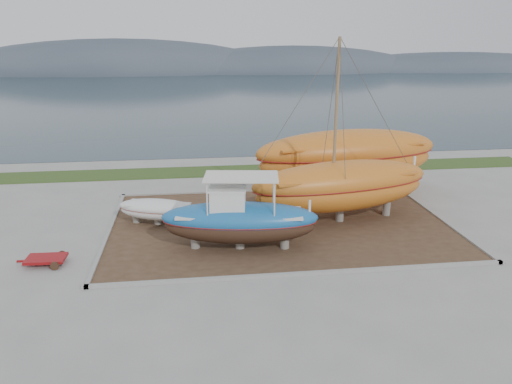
{
  "coord_description": "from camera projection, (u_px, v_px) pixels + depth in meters",
  "views": [
    {
      "loc": [
        -4.52,
        -21.16,
        9.95
      ],
      "look_at": [
        -1.29,
        4.0,
        1.93
      ],
      "focal_mm": 35.0,
      "sensor_mm": 36.0,
      "label": 1
    }
  ],
  "objects": [
    {
      "name": "white_dinghy",
      "position": [
        158.0,
        212.0,
        27.11
      ],
      "size": [
        4.7,
        2.97,
        1.32
      ],
      "primitive_type": null,
      "rotation": [
        0.0,
        0.0,
        -0.32
      ],
      "color": "silver",
      "rests_on": "dirt_patch"
    },
    {
      "name": "orange_sailboat",
      "position": [
        344.0,
        134.0,
        26.27
      ],
      "size": [
        10.7,
        4.96,
        9.8
      ],
      "primitive_type": null,
      "rotation": [
        0.0,
        0.0,
        0.19
      ],
      "color": "#BE661D",
      "rests_on": "dirt_patch"
    },
    {
      "name": "dirt_patch",
      "position": [
        279.0,
        224.0,
        27.34
      ],
      "size": [
        18.0,
        12.0,
        0.06
      ],
      "primitive_type": "cube",
      "color": "#422D1E",
      "rests_on": "ground"
    },
    {
      "name": "mountain_ridge",
      "position": [
        206.0,
        71.0,
        141.77
      ],
      "size": [
        200.0,
        36.0,
        20.0
      ],
      "primitive_type": null,
      "color": "#333D49",
      "rests_on": "ground"
    },
    {
      "name": "orange_bare_hull",
      "position": [
        347.0,
        163.0,
        32.11
      ],
      "size": [
        12.7,
        5.42,
        4.03
      ],
      "primitive_type": null,
      "rotation": [
        0.0,
        0.0,
        0.14
      ],
      "color": "#BE661D",
      "rests_on": "dirt_patch"
    },
    {
      "name": "red_trailer",
      "position": [
        46.0,
        261.0,
        22.52
      ],
      "size": [
        2.62,
        1.39,
        0.36
      ],
      "primitive_type": null,
      "rotation": [
        0.0,
        0.0,
        -0.04
      ],
      "color": "maroon",
      "rests_on": "ground"
    },
    {
      "name": "blue_caique",
      "position": [
        240.0,
        213.0,
        23.69
      ],
      "size": [
        7.76,
        3.34,
        3.62
      ],
      "primitive_type": null,
      "rotation": [
        0.0,
        0.0,
        -0.14
      ],
      "color": "#1A61A4",
      "rests_on": "dirt_patch"
    },
    {
      "name": "curb_frame",
      "position": [
        279.0,
        223.0,
        27.32
      ],
      "size": [
        18.6,
        12.6,
        0.15
      ],
      "primitive_type": null,
      "color": "gray",
      "rests_on": "ground"
    },
    {
      "name": "grass_strip",
      "position": [
        254.0,
        170.0,
        38.21
      ],
      "size": [
        44.0,
        3.0,
        0.08
      ],
      "primitive_type": "cube",
      "color": "#284219",
      "rests_on": "ground"
    },
    {
      "name": "ground",
      "position": [
        294.0,
        255.0,
        23.56
      ],
      "size": [
        140.0,
        140.0,
        0.0
      ],
      "primitive_type": "plane",
      "color": "gray",
      "rests_on": "ground"
    },
    {
      "name": "sea",
      "position": [
        216.0,
        92.0,
        89.76
      ],
      "size": [
        260.0,
        100.0,
        0.04
      ],
      "primitive_type": null,
      "color": "#1C3039",
      "rests_on": "ground"
    }
  ]
}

